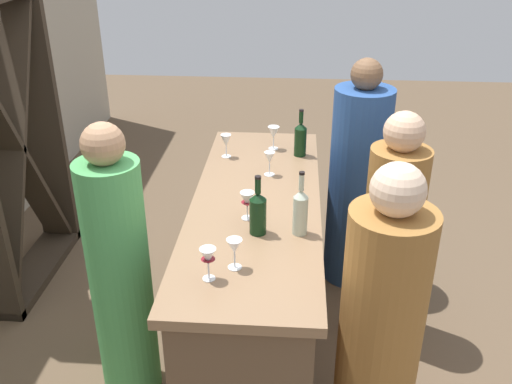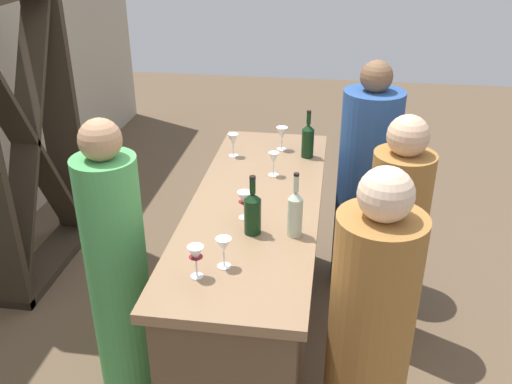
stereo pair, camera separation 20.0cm
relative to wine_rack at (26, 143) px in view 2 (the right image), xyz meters
The scene contains 16 objects.
ground_plane 2.01m from the wine_rack, 109.60° to the right, with size 12.00×12.00×0.00m, color brown.
bar_counter 1.82m from the wine_rack, 109.60° to the right, with size 2.05×0.69×0.97m.
wine_rack is the anchor object (origin of this frame).
wine_bottle_leftmost_dark_green 1.93m from the wine_rack, 118.84° to the right, with size 0.08×0.08×0.30m.
wine_bottle_second_left_clear_pale 2.10m from the wine_rack, 115.91° to the right, with size 0.07×0.07×0.33m.
wine_bottle_center_dark_green 1.89m from the wine_rack, 88.34° to the right, with size 0.08×0.08×0.31m.
wine_glass_near_left 1.72m from the wine_rack, 85.00° to the right, with size 0.08×0.08×0.15m.
wine_glass_near_center 1.73m from the wine_rack, 98.54° to the right, with size 0.06×0.06×0.15m.
wine_glass_near_right 1.80m from the wine_rack, 115.96° to the right, with size 0.07×0.07×0.15m.
wine_glass_far_left 2.03m from the wine_rack, 127.59° to the right, with size 0.07×0.07×0.14m.
wine_glass_far_center 2.01m from the wine_rack, 131.43° to the right, with size 0.07×0.07×0.15m.
wine_glass_far_right 1.42m from the wine_rack, 90.16° to the right, with size 0.07×0.07×0.15m.
person_left_guest 2.30m from the wine_rack, 85.99° to the right, with size 0.49×0.49×1.58m.
person_center_guest 2.49m from the wine_rack, 99.70° to the right, with size 0.43×0.43×1.43m.
person_right_guest 2.61m from the wine_rack, 119.47° to the right, with size 0.41×0.41×1.51m.
person_server_behind 1.43m from the wine_rack, 135.25° to the right, with size 0.35×0.35×1.55m.
Camera 2 is at (-2.69, -0.40, 2.39)m, focal length 39.70 mm.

